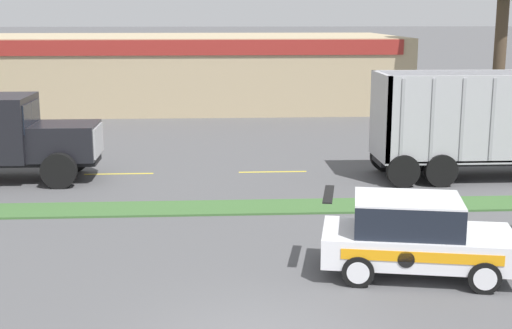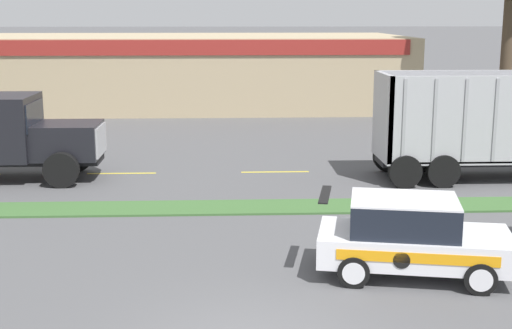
{
  "view_description": "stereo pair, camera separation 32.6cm",
  "coord_description": "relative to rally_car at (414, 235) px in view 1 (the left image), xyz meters",
  "views": [
    {
      "loc": [
        -0.74,
        -11.18,
        5.49
      ],
      "look_at": [
        0.43,
        8.22,
        1.36
      ],
      "focal_mm": 50.0,
      "sensor_mm": 36.0,
      "label": 1
    },
    {
      "loc": [
        -0.42,
        -11.2,
        5.49
      ],
      "look_at": [
        0.43,
        8.22,
        1.36
      ],
      "focal_mm": 50.0,
      "sensor_mm": 36.0,
      "label": 2
    }
  ],
  "objects": [
    {
      "name": "rally_car",
      "position": [
        0.0,
        0.0,
        0.0
      ],
      "size": [
        4.32,
        2.65,
        1.72
      ],
      "color": "white",
      "rests_on": "ground_plane"
    },
    {
      "name": "grass_verge",
      "position": [
        -3.49,
        5.48,
        -0.83
      ],
      "size": [
        120.0,
        1.51,
        0.06
      ],
      "primitive_type": "cube",
      "color": "#3D6633",
      "rests_on": "ground_plane"
    },
    {
      "name": "centre_line_4",
      "position": [
        -2.16,
        10.23,
        -0.86
      ],
      "size": [
        2.4,
        0.14,
        0.01
      ],
      "primitive_type": "cube",
      "color": "yellow",
      "rests_on": "ground_plane"
    },
    {
      "name": "store_building_backdrop",
      "position": [
        -9.24,
        29.62,
        1.24
      ],
      "size": [
        31.95,
        12.1,
        4.19
      ],
      "color": "tan",
      "rests_on": "ground_plane"
    },
    {
      "name": "centre_line_3",
      "position": [
        -7.56,
        10.23,
        -0.86
      ],
      "size": [
        2.4,
        0.14,
        0.01
      ],
      "primitive_type": "cube",
      "color": "yellow",
      "rests_on": "ground_plane"
    },
    {
      "name": "centre_line_5",
      "position": [
        3.24,
        10.23,
        -0.86
      ],
      "size": [
        2.4,
        0.14,
        0.01
      ],
      "primitive_type": "cube",
      "color": "yellow",
      "rests_on": "ground_plane"
    }
  ]
}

